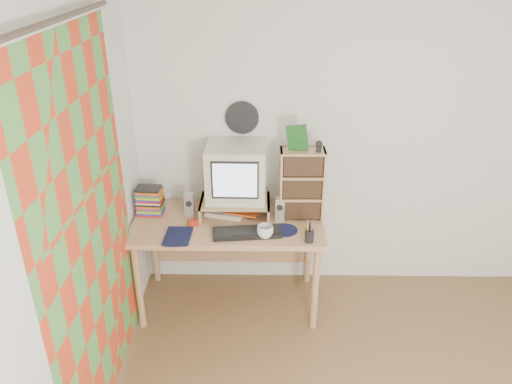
{
  "coord_description": "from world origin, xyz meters",
  "views": [
    {
      "loc": [
        -0.78,
        -1.83,
        2.57
      ],
      "look_at": [
        -0.82,
        1.33,
        1.01
      ],
      "focal_mm": 35.0,
      "sensor_mm": 36.0,
      "label": 1
    }
  ],
  "objects_px": {
    "cd_rack": "(302,184)",
    "mug": "(265,232)",
    "crt_monitor": "(236,172)",
    "diary": "(165,235)",
    "dvd_stack": "(150,198)",
    "keyboard": "(247,233)",
    "desk": "(229,232)"
  },
  "relations": [
    {
      "from": "cd_rack",
      "to": "mug",
      "type": "distance_m",
      "value": 0.46
    },
    {
      "from": "keyboard",
      "to": "mug",
      "type": "bearing_deg",
      "value": -20.98
    },
    {
      "from": "keyboard",
      "to": "dvd_stack",
      "type": "distance_m",
      "value": 0.8
    },
    {
      "from": "crt_monitor",
      "to": "diary",
      "type": "height_order",
      "value": "crt_monitor"
    },
    {
      "from": "desk",
      "to": "cd_rack",
      "type": "distance_m",
      "value": 0.67
    },
    {
      "from": "dvd_stack",
      "to": "mug",
      "type": "relative_size",
      "value": 2.27
    },
    {
      "from": "keyboard",
      "to": "mug",
      "type": "distance_m",
      "value": 0.13
    },
    {
      "from": "keyboard",
      "to": "mug",
      "type": "height_order",
      "value": "mug"
    },
    {
      "from": "diary",
      "to": "desk",
      "type": "bearing_deg",
      "value": 37.49
    },
    {
      "from": "cd_rack",
      "to": "desk",
      "type": "bearing_deg",
      "value": -179.82
    },
    {
      "from": "desk",
      "to": "diary",
      "type": "relative_size",
      "value": 6.32
    },
    {
      "from": "desk",
      "to": "diary",
      "type": "distance_m",
      "value": 0.55
    },
    {
      "from": "desk",
      "to": "diary",
      "type": "bearing_deg",
      "value": -144.08
    },
    {
      "from": "mug",
      "to": "diary",
      "type": "height_order",
      "value": "mug"
    },
    {
      "from": "crt_monitor",
      "to": "dvd_stack",
      "type": "height_order",
      "value": "crt_monitor"
    },
    {
      "from": "diary",
      "to": "dvd_stack",
      "type": "bearing_deg",
      "value": 117.2
    },
    {
      "from": "keyboard",
      "to": "desk",
      "type": "bearing_deg",
      "value": 113.31
    },
    {
      "from": "crt_monitor",
      "to": "diary",
      "type": "distance_m",
      "value": 0.69
    },
    {
      "from": "desk",
      "to": "dvd_stack",
      "type": "distance_m",
      "value": 0.65
    },
    {
      "from": "crt_monitor",
      "to": "mug",
      "type": "relative_size",
      "value": 3.79
    },
    {
      "from": "desk",
      "to": "dvd_stack",
      "type": "relative_size",
      "value": 5.37
    },
    {
      "from": "diary",
      "to": "cd_rack",
      "type": "bearing_deg",
      "value": 19.6
    },
    {
      "from": "cd_rack",
      "to": "dvd_stack",
      "type": "bearing_deg",
      "value": 177.86
    },
    {
      "from": "crt_monitor",
      "to": "keyboard",
      "type": "relative_size",
      "value": 0.91
    },
    {
      "from": "keyboard",
      "to": "cd_rack",
      "type": "bearing_deg",
      "value": 28.05
    },
    {
      "from": "dvd_stack",
      "to": "diary",
      "type": "bearing_deg",
      "value": -60.21
    },
    {
      "from": "desk",
      "to": "crt_monitor",
      "type": "bearing_deg",
      "value": 55.42
    },
    {
      "from": "crt_monitor",
      "to": "cd_rack",
      "type": "bearing_deg",
      "value": -8.59
    },
    {
      "from": "crt_monitor",
      "to": "keyboard",
      "type": "height_order",
      "value": "crt_monitor"
    },
    {
      "from": "desk",
      "to": "crt_monitor",
      "type": "height_order",
      "value": "crt_monitor"
    },
    {
      "from": "mug",
      "to": "diary",
      "type": "bearing_deg",
      "value": -178.95
    },
    {
      "from": "keyboard",
      "to": "cd_rack",
      "type": "xyz_separation_m",
      "value": [
        0.39,
        0.27,
        0.25
      ]
    }
  ]
}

